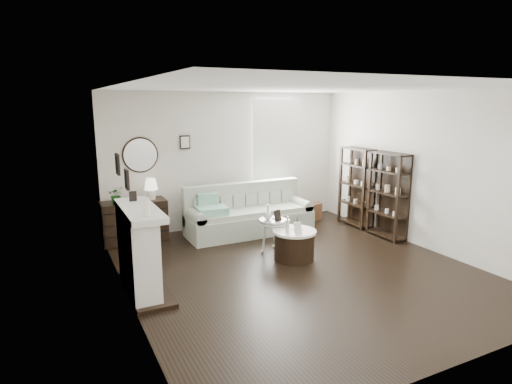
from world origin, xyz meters
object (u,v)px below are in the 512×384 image
sofa (248,217)px  pedestal_table (273,222)px  dresser (134,221)px  drum_table (294,245)px

sofa → pedestal_table: sofa is taller
dresser → pedestal_table: (1.99, -1.60, 0.14)m
dresser → drum_table: (2.13, -2.06, -0.13)m
drum_table → pedestal_table: size_ratio=1.22×
drum_table → pedestal_table: 0.56m
pedestal_table → dresser: bearing=141.2°
sofa → pedestal_table: size_ratio=4.25×
pedestal_table → drum_table: bearing=-72.6°
pedestal_table → sofa: bearing=84.8°
dresser → drum_table: 2.97m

